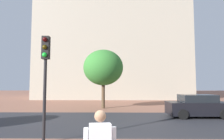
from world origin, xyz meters
name	(u,v)px	position (x,y,z in m)	size (l,w,h in m)	color
ground_plane	(112,115)	(0.00, 10.00, 0.00)	(120.00, 120.00, 0.00)	#93604C
street_asphalt_strip	(112,121)	(0.00, 7.53, 0.00)	(120.00, 7.51, 0.00)	#2D2D33
landmark_building	(111,31)	(-0.45, 29.85, 11.73)	(24.06, 13.27, 38.35)	#B2A893
car_black	(197,106)	(5.84, 9.18, 0.73)	(4.01, 2.09, 1.52)	black
traffic_light_pole	(45,67)	(-2.54, 3.13, 2.89)	(0.28, 0.34, 4.10)	black
tree_curb_far	(103,68)	(-0.91, 14.01, 3.82)	(3.76, 3.76, 5.53)	brown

